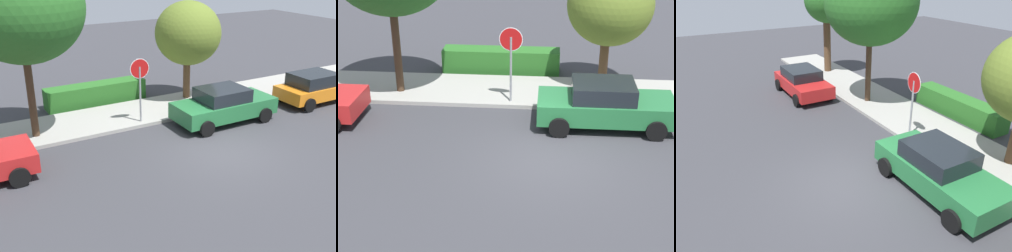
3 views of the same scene
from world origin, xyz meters
The scene contains 6 objects.
ground_plane centered at (0.00, 0.00, 0.00)m, with size 60.00×60.00×0.00m, color #38383D.
sidewalk_curb centered at (0.00, 4.90, 0.07)m, with size 32.00×2.94×0.14m, color #9E9B93.
stop_sign centered at (-1.42, 3.79, 1.92)m, with size 0.81×0.08×2.78m.
parked_car_green centered at (1.70, 2.33, 0.76)m, with size 4.34×2.04×1.50m.
street_tree_far centered at (1.97, 5.63, 3.18)m, with size 3.07×3.07×4.66m.
front_yard_hedge centered at (-2.08, 7.23, 0.48)m, with size 4.77×0.97×0.96m.
Camera 2 is at (-0.15, -12.90, 7.25)m, focal length 55.00 mm.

